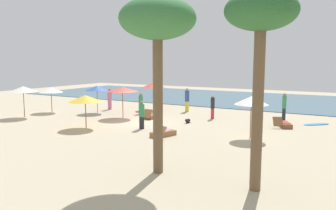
{
  "coord_description": "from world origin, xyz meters",
  "views": [
    {
      "loc": [
        12.88,
        -18.59,
        4.17
      ],
      "look_at": [
        1.28,
        1.48,
        1.1
      ],
      "focal_mm": 35.82,
      "sensor_mm": 36.0,
      "label": 1
    }
  ],
  "objects_px": {
    "person_2": "(187,100)",
    "dog": "(188,121)",
    "umbrella_2": "(51,90)",
    "palm_0": "(158,23)",
    "person_3": "(142,115)",
    "umbrella_4": "(85,99)",
    "person_1": "(110,99)",
    "lounger_0": "(152,116)",
    "person_0": "(213,106)",
    "umbrella_5": "(153,85)",
    "surfboard": "(316,124)",
    "lounger_1": "(163,133)",
    "person_4": "(284,106)",
    "lounger_2": "(284,124)",
    "umbrella_6": "(97,88)",
    "umbrella_3": "(123,89)",
    "palm_2": "(261,20)",
    "umbrella_1": "(251,100)",
    "umbrella_0": "(23,89)",
    "person_5": "(141,103)"
  },
  "relations": [
    {
      "from": "person_4",
      "to": "surfboard",
      "type": "distance_m",
      "value": 2.54
    },
    {
      "from": "umbrella_5",
      "to": "lounger_2",
      "type": "height_order",
      "value": "umbrella_5"
    },
    {
      "from": "umbrella_4",
      "to": "dog",
      "type": "relative_size",
      "value": 3.31
    },
    {
      "from": "person_2",
      "to": "dog",
      "type": "xyz_separation_m",
      "value": [
        2.35,
        -4.53,
        -0.84
      ]
    },
    {
      "from": "person_1",
      "to": "dog",
      "type": "relative_size",
      "value": 2.92
    },
    {
      "from": "umbrella_6",
      "to": "lounger_0",
      "type": "distance_m",
      "value": 5.58
    },
    {
      "from": "umbrella_2",
      "to": "person_0",
      "type": "xyz_separation_m",
      "value": [
        12.55,
        3.67,
        -0.92
      ]
    },
    {
      "from": "umbrella_0",
      "to": "palm_0",
      "type": "distance_m",
      "value": 16.47
    },
    {
      "from": "lounger_1",
      "to": "lounger_2",
      "type": "height_order",
      "value": "lounger_2"
    },
    {
      "from": "lounger_0",
      "to": "person_2",
      "type": "distance_m",
      "value": 4.35
    },
    {
      "from": "umbrella_5",
      "to": "surfboard",
      "type": "xyz_separation_m",
      "value": [
        12.96,
        -0.41,
        -2.07
      ]
    },
    {
      "from": "person_0",
      "to": "umbrella_5",
      "type": "bearing_deg",
      "value": 164.51
    },
    {
      "from": "umbrella_2",
      "to": "palm_0",
      "type": "distance_m",
      "value": 17.8
    },
    {
      "from": "person_3",
      "to": "palm_0",
      "type": "relative_size",
      "value": 0.27
    },
    {
      "from": "palm_2",
      "to": "umbrella_1",
      "type": "bearing_deg",
      "value": 107.48
    },
    {
      "from": "person_1",
      "to": "umbrella_5",
      "type": "bearing_deg",
      "value": 28.08
    },
    {
      "from": "umbrella_0",
      "to": "person_0",
      "type": "bearing_deg",
      "value": 27.33
    },
    {
      "from": "umbrella_5",
      "to": "person_4",
      "type": "relative_size",
      "value": 1.22
    },
    {
      "from": "umbrella_5",
      "to": "dog",
      "type": "bearing_deg",
      "value": -37.38
    },
    {
      "from": "person_0",
      "to": "palm_0",
      "type": "distance_m",
      "value": 13.11
    },
    {
      "from": "person_0",
      "to": "umbrella_1",
      "type": "bearing_deg",
      "value": -48.93
    },
    {
      "from": "person_3",
      "to": "palm_0",
      "type": "xyz_separation_m",
      "value": [
        5.14,
        -6.4,
        4.62
      ]
    },
    {
      "from": "umbrella_0",
      "to": "lounger_2",
      "type": "bearing_deg",
      "value": 18.3
    },
    {
      "from": "person_1",
      "to": "person_4",
      "type": "xyz_separation_m",
      "value": [
        14.07,
        2.11,
        0.08
      ]
    },
    {
      "from": "umbrella_5",
      "to": "person_2",
      "type": "relative_size",
      "value": 1.2
    },
    {
      "from": "umbrella_4",
      "to": "person_1",
      "type": "bearing_deg",
      "value": 119.37
    },
    {
      "from": "person_2",
      "to": "palm_2",
      "type": "height_order",
      "value": "palm_2"
    },
    {
      "from": "lounger_2",
      "to": "person_2",
      "type": "bearing_deg",
      "value": 161.58
    },
    {
      "from": "lounger_0",
      "to": "dog",
      "type": "bearing_deg",
      "value": -5.97
    },
    {
      "from": "umbrella_5",
      "to": "umbrella_3",
      "type": "bearing_deg",
      "value": -86.91
    },
    {
      "from": "umbrella_3",
      "to": "person_3",
      "type": "relative_size",
      "value": 1.31
    },
    {
      "from": "palm_0",
      "to": "surfboard",
      "type": "bearing_deg",
      "value": 73.02
    },
    {
      "from": "lounger_1",
      "to": "person_1",
      "type": "distance_m",
      "value": 11.48
    },
    {
      "from": "person_1",
      "to": "person_5",
      "type": "height_order",
      "value": "person_1"
    },
    {
      "from": "umbrella_4",
      "to": "dog",
      "type": "height_order",
      "value": "umbrella_4"
    },
    {
      "from": "person_1",
      "to": "person_2",
      "type": "bearing_deg",
      "value": 19.31
    },
    {
      "from": "umbrella_5",
      "to": "surfboard",
      "type": "distance_m",
      "value": 13.14
    },
    {
      "from": "umbrella_0",
      "to": "umbrella_1",
      "type": "height_order",
      "value": "umbrella_0"
    },
    {
      "from": "umbrella_2",
      "to": "person_0",
      "type": "distance_m",
      "value": 13.11
    },
    {
      "from": "umbrella_6",
      "to": "person_3",
      "type": "xyz_separation_m",
      "value": [
        6.75,
        -3.53,
        -1.12
      ]
    },
    {
      "from": "person_0",
      "to": "person_1",
      "type": "height_order",
      "value": "person_1"
    },
    {
      "from": "umbrella_5",
      "to": "person_1",
      "type": "relative_size",
      "value": 1.28
    },
    {
      "from": "umbrella_5",
      "to": "person_4",
      "type": "bearing_deg",
      "value": 1.79
    },
    {
      "from": "lounger_0",
      "to": "person_0",
      "type": "relative_size",
      "value": 0.95
    },
    {
      "from": "umbrella_4",
      "to": "person_1",
      "type": "xyz_separation_m",
      "value": [
        -3.95,
        7.01,
        -0.93
      ]
    },
    {
      "from": "dog",
      "to": "person_1",
      "type": "bearing_deg",
      "value": 165.1
    },
    {
      "from": "lounger_1",
      "to": "palm_0",
      "type": "relative_size",
      "value": 0.28
    },
    {
      "from": "umbrella_0",
      "to": "person_0",
      "type": "relative_size",
      "value": 1.33
    },
    {
      "from": "umbrella_5",
      "to": "palm_0",
      "type": "bearing_deg",
      "value": -56.88
    },
    {
      "from": "dog",
      "to": "person_3",
      "type": "bearing_deg",
      "value": -116.48
    }
  ]
}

